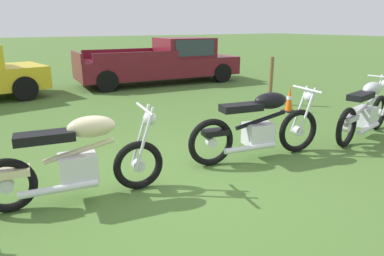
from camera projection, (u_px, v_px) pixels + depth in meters
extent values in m
plane|color=#476B2D|center=(186.00, 184.00, 4.35)|extent=(120.00, 120.00, 0.00)
torus|color=black|center=(138.00, 165.00, 4.15)|extent=(0.61, 0.17, 0.60)
torus|color=black|center=(7.00, 186.00, 3.62)|extent=(0.61, 0.17, 0.60)
cylinder|color=silver|center=(138.00, 165.00, 4.15)|extent=(0.15, 0.12, 0.14)
cylinder|color=silver|center=(7.00, 186.00, 3.62)|extent=(0.15, 0.12, 0.14)
cylinder|color=silver|center=(140.00, 135.00, 4.15)|extent=(0.28, 0.07, 0.75)
cylinder|color=silver|center=(144.00, 140.00, 3.99)|extent=(0.28, 0.07, 0.75)
cube|color=silver|center=(78.00, 168.00, 3.87)|extent=(0.44, 0.35, 0.32)
cylinder|color=beige|center=(79.00, 151.00, 3.82)|extent=(0.77, 0.16, 0.22)
ellipsoid|color=beige|center=(92.00, 127.00, 3.80)|extent=(0.55, 0.33, 0.24)
cube|color=black|center=(45.00, 137.00, 3.64)|extent=(0.63, 0.32, 0.10)
cube|color=beige|center=(11.00, 172.00, 3.60)|extent=(0.38, 0.23, 0.08)
cylinder|color=silver|center=(144.00, 109.00, 3.99)|extent=(0.12, 0.64, 0.03)
sphere|color=silver|center=(150.00, 119.00, 4.05)|extent=(0.18, 0.18, 0.16)
cylinder|color=silver|center=(59.00, 189.00, 3.68)|extent=(0.80, 0.19, 0.08)
torus|color=black|center=(298.00, 131.00, 5.36)|extent=(0.68, 0.20, 0.68)
torus|color=black|center=(211.00, 142.00, 4.84)|extent=(0.68, 0.20, 0.68)
cylinder|color=silver|center=(298.00, 131.00, 5.36)|extent=(0.15, 0.12, 0.14)
cylinder|color=silver|center=(211.00, 142.00, 4.84)|extent=(0.15, 0.12, 0.14)
cylinder|color=silver|center=(299.00, 109.00, 5.37)|extent=(0.27, 0.08, 0.72)
cylinder|color=silver|center=(307.00, 112.00, 5.21)|extent=(0.27, 0.08, 0.72)
cube|color=silver|center=(258.00, 134.00, 5.10)|extent=(0.44, 0.36, 0.32)
cylinder|color=black|center=(261.00, 120.00, 5.05)|extent=(0.81, 0.19, 0.23)
ellipsoid|color=black|center=(271.00, 101.00, 5.03)|extent=(0.55, 0.34, 0.24)
cube|color=black|center=(241.00, 108.00, 4.87)|extent=(0.63, 0.33, 0.10)
cube|color=black|center=(215.00, 132.00, 4.82)|extent=(0.38, 0.23, 0.08)
cylinder|color=silver|center=(307.00, 89.00, 5.22)|extent=(0.13, 0.64, 0.03)
sphere|color=silver|center=(310.00, 97.00, 5.27)|extent=(0.18, 0.18, 0.16)
cylinder|color=silver|center=(250.00, 148.00, 4.91)|extent=(0.80, 0.20, 0.08)
torus|color=black|center=(379.00, 113.00, 6.54)|extent=(0.66, 0.24, 0.65)
torus|color=black|center=(346.00, 127.00, 5.59)|extent=(0.66, 0.24, 0.65)
cylinder|color=silver|center=(379.00, 113.00, 6.54)|extent=(0.16, 0.13, 0.14)
cylinder|color=silver|center=(346.00, 127.00, 5.59)|extent=(0.16, 0.13, 0.14)
cylinder|color=silver|center=(377.00, 94.00, 6.55)|extent=(0.27, 0.10, 0.73)
cube|color=silver|center=(365.00, 116.00, 6.07)|extent=(0.46, 0.38, 0.32)
cylinder|color=#B7BABF|center=(367.00, 105.00, 6.03)|extent=(0.77, 0.24, 0.22)
ellipsoid|color=#B7BABF|center=(372.00, 89.00, 6.06)|extent=(0.57, 0.37, 0.24)
cube|color=black|center=(361.00, 96.00, 5.75)|extent=(0.64, 0.37, 0.10)
cube|color=#B7BABF|center=(349.00, 118.00, 5.59)|extent=(0.39, 0.26, 0.08)
cylinder|color=silver|center=(368.00, 128.00, 5.85)|extent=(0.80, 0.26, 0.08)
cylinder|color=black|center=(8.00, 81.00, 10.22)|extent=(0.67, 0.33, 0.64)
cylinder|color=black|center=(25.00, 89.00, 9.05)|extent=(0.67, 0.33, 0.64)
cube|color=maroon|center=(159.00, 67.00, 11.74)|extent=(5.47, 2.07, 0.60)
cube|color=maroon|center=(184.00, 47.00, 11.98)|extent=(1.81, 1.71, 0.64)
cube|color=#2D3842|center=(184.00, 47.00, 11.97)|extent=(1.49, 1.73, 0.52)
cube|color=maroon|center=(122.00, 53.00, 11.87)|extent=(2.69, 0.24, 0.28)
cube|color=maroon|center=(138.00, 57.00, 10.46)|extent=(2.69, 0.24, 0.28)
cube|color=maroon|center=(77.00, 57.00, 10.45)|extent=(0.18, 1.65, 0.28)
cylinder|color=black|center=(199.00, 68.00, 13.38)|extent=(0.65, 0.26, 0.64)
cylinder|color=black|center=(222.00, 73.00, 11.99)|extent=(0.65, 0.26, 0.64)
cylinder|color=black|center=(95.00, 74.00, 11.62)|extent=(0.65, 0.26, 0.64)
cylinder|color=black|center=(107.00, 81.00, 10.23)|extent=(0.65, 0.26, 0.64)
cylinder|color=brown|center=(271.00, 81.00, 8.55)|extent=(0.10, 0.10, 1.18)
cone|color=#EA590F|center=(289.00, 99.00, 7.91)|extent=(0.18, 0.18, 0.58)
cube|color=black|center=(288.00, 111.00, 7.99)|extent=(0.25, 0.25, 0.03)
cylinder|color=white|center=(289.00, 98.00, 7.90)|extent=(0.12, 0.12, 0.07)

